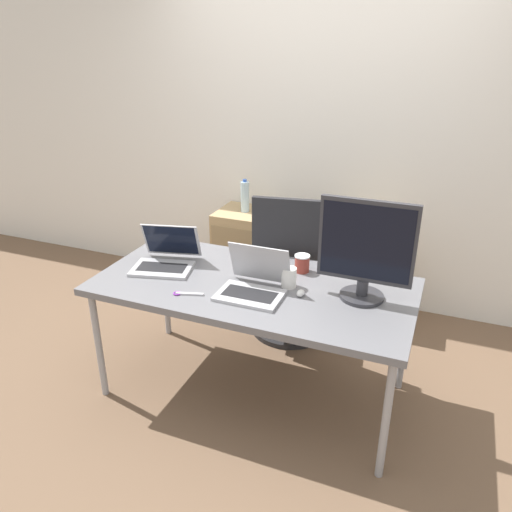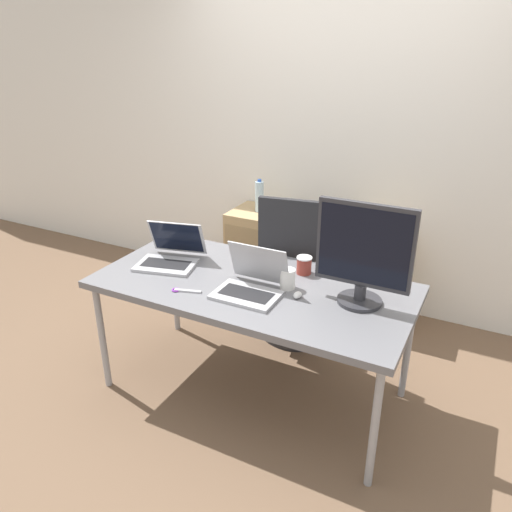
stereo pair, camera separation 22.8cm
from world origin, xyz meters
TOP-DOWN VIEW (x-y plane):
  - ground_plane at (0.00, 0.00)m, footprint 14.00×14.00m
  - wall_back at (0.00, 1.42)m, footprint 10.00×0.05m
  - desk at (0.00, 0.00)m, footprint 1.77×0.85m
  - office_chair at (-0.01, 0.68)m, footprint 0.56×0.59m
  - cabinet_left at (-0.55, 1.17)m, footprint 0.44×0.42m
  - cabinet_right at (0.38, 1.17)m, footprint 0.44×0.42m
  - water_bottle at (-0.55, 1.17)m, footprint 0.07×0.07m
  - laptop_left at (0.04, -0.10)m, footprint 0.35×0.31m
  - laptop_right at (-0.57, 0.01)m, footprint 0.39×0.40m
  - monitor at (0.59, 0.06)m, footprint 0.49×0.23m
  - mouse at (0.29, -0.04)m, footprint 0.04×0.06m
  - coffee_cup_white at (0.20, 0.04)m, footprint 0.08×0.08m
  - coffee_cup_brown at (0.20, 0.25)m, footprint 0.09×0.09m
  - scissors at (-0.29, -0.25)m, footprint 0.17×0.08m

SIDE VIEW (x-z plane):
  - ground_plane at x=0.00m, z-range 0.00..0.00m
  - cabinet_left at x=-0.55m, z-range 0.00..0.72m
  - cabinet_right at x=0.38m, z-range 0.00..0.72m
  - office_chair at x=-0.01m, z-range -0.13..0.96m
  - desk at x=0.00m, z-range 0.32..1.06m
  - scissors at x=-0.29m, z-range 0.73..0.74m
  - mouse at x=0.29m, z-range 0.73..0.77m
  - laptop_right at x=-0.57m, z-range 0.67..0.91m
  - laptop_left at x=0.04m, z-range 0.66..0.91m
  - coffee_cup_brown at x=0.20m, z-range 0.74..0.84m
  - coffee_cup_white at x=0.20m, z-range 0.73..0.85m
  - water_bottle at x=-0.55m, z-range 0.71..0.97m
  - monitor at x=0.59m, z-range 0.74..1.27m
  - wall_back at x=0.00m, z-range 0.00..2.60m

